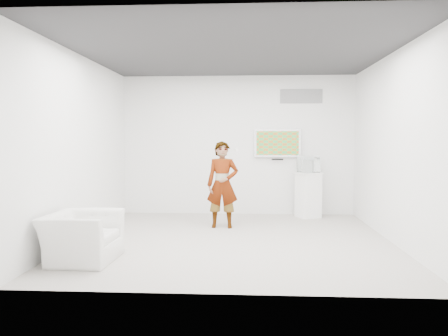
# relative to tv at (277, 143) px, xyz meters

# --- Properties ---
(room) EXTENTS (5.01, 5.01, 3.00)m
(room) POSITION_rel_tv_xyz_m (-0.85, -2.45, -0.05)
(room) COLOR #AEA8A0
(room) RESTS_ON ground
(tv) EXTENTS (1.00, 0.08, 0.60)m
(tv) POSITION_rel_tv_xyz_m (0.00, 0.00, 0.00)
(tv) COLOR silver
(tv) RESTS_ON room
(logo_decal) EXTENTS (0.90, 0.02, 0.30)m
(logo_decal) POSITION_rel_tv_xyz_m (0.50, 0.04, 1.00)
(logo_decal) COLOR slate
(logo_decal) RESTS_ON room
(person) EXTENTS (0.58, 0.38, 1.59)m
(person) POSITION_rel_tv_xyz_m (-1.10, -1.45, -0.75)
(person) COLOR silver
(person) RESTS_ON room
(armchair) EXTENTS (0.90, 1.03, 0.65)m
(armchair) POSITION_rel_tv_xyz_m (-2.85, -3.78, -1.23)
(armchair) COLOR silver
(armchair) RESTS_ON room
(pedestal) EXTENTS (0.61, 0.61, 0.94)m
(pedestal) POSITION_rel_tv_xyz_m (0.63, -0.30, -1.08)
(pedestal) COLOR white
(pedestal) RESTS_ON room
(floor_uplight) EXTENTS (0.24, 0.24, 0.31)m
(floor_uplight) POSITION_rel_tv_xyz_m (0.74, -0.12, -1.40)
(floor_uplight) COLOR silver
(floor_uplight) RESTS_ON room
(vitrine) EXTENTS (0.47, 0.47, 0.34)m
(vitrine) POSITION_rel_tv_xyz_m (0.63, -0.30, -0.44)
(vitrine) COLOR white
(vitrine) RESTS_ON pedestal
(console) EXTENTS (0.17, 0.16, 0.25)m
(console) POSITION_rel_tv_xyz_m (0.63, -0.30, -0.49)
(console) COLOR white
(console) RESTS_ON pedestal
(wii_remote) EXTENTS (0.06, 0.16, 0.04)m
(wii_remote) POSITION_rel_tv_xyz_m (-0.85, -1.30, -0.12)
(wii_remote) COLOR white
(wii_remote) RESTS_ON person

